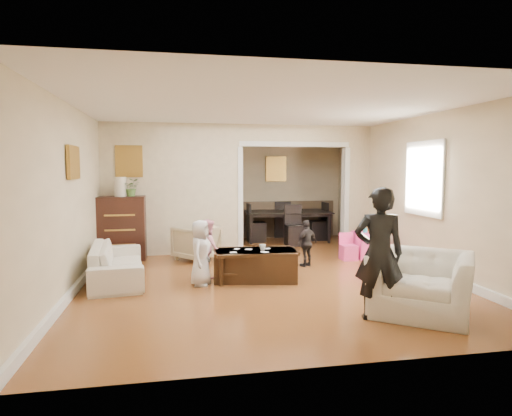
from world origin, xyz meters
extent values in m
plane|color=brown|center=(0.00, 0.00, 0.00)|extent=(7.00, 7.00, 0.00)
cube|color=beige|center=(-1.38, 1.80, 1.30)|extent=(2.75, 0.18, 2.60)
cube|color=beige|center=(2.48, 1.80, 1.30)|extent=(0.55, 0.18, 2.60)
cube|color=beige|center=(1.10, 1.80, 2.42)|extent=(2.22, 0.18, 0.35)
cube|color=white|center=(2.73, -0.40, 1.55)|extent=(0.03, 0.95, 1.10)
cube|color=brown|center=(-2.20, 1.70, 1.85)|extent=(0.45, 0.03, 0.55)
cube|color=brown|center=(-2.71, -0.60, 1.80)|extent=(0.03, 0.55, 0.40)
cube|color=brown|center=(1.10, 3.44, 1.70)|extent=(0.45, 0.03, 0.55)
imported|color=silver|center=(-2.23, -0.12, 0.28)|extent=(0.94, 1.96, 0.55)
imported|color=tan|center=(-0.96, 1.17, 0.32)|extent=(0.99, 0.99, 0.65)
imported|color=silver|center=(1.49, -2.39, 0.37)|extent=(1.50, 1.47, 0.74)
cube|color=black|center=(-2.34, 1.42, 0.60)|extent=(0.87, 0.49, 1.20)
cylinder|color=beige|center=(-2.34, 1.42, 1.38)|extent=(0.22, 0.22, 0.36)
imported|color=#476F31|center=(-2.14, 1.42, 1.36)|extent=(0.30, 0.26, 0.33)
cube|color=#342010|center=(-0.14, -0.50, 0.23)|extent=(1.33, 0.83, 0.47)
imported|color=beige|center=(-0.04, -0.55, 0.51)|extent=(0.12, 0.12, 0.09)
cube|color=#F03F95|center=(2.30, 0.73, 0.25)|extent=(0.53, 0.53, 0.50)
cube|color=yellow|center=(2.42, 0.83, 0.65)|extent=(0.20, 0.07, 0.30)
cylinder|color=#23AFAE|center=(2.20, 0.68, 0.54)|extent=(0.08, 0.08, 0.08)
cube|color=red|center=(2.18, 0.85, 0.52)|extent=(0.10, 0.08, 0.05)
imported|color=white|center=(2.35, 0.61, 0.52)|extent=(0.20, 0.20, 0.05)
imported|color=black|center=(1.27, 2.92, 0.35)|extent=(2.09, 1.30, 0.70)
imported|color=black|center=(0.92, -2.46, 0.76)|extent=(0.63, 0.50, 1.52)
imported|color=silver|center=(-0.99, -0.65, 0.48)|extent=(0.45, 0.55, 0.97)
imported|color=pink|center=(-0.84, -0.20, 0.46)|extent=(0.42, 0.50, 0.92)
imported|color=black|center=(0.91, 0.25, 0.41)|extent=(0.52, 0.41, 0.82)
cube|color=white|center=(-0.23, -0.42, 0.47)|extent=(0.13, 0.12, 0.00)
cube|color=white|center=(-0.03, -0.68, 0.47)|extent=(0.14, 0.14, 0.00)
cube|color=white|center=(-0.50, -0.63, 0.47)|extent=(0.10, 0.08, 0.00)
cube|color=white|center=(0.07, -0.42, 0.47)|extent=(0.10, 0.09, 0.00)
cube|color=white|center=(-0.41, -0.35, 0.47)|extent=(0.11, 0.11, 0.00)
camera|label=1|loc=(-1.33, -6.96, 1.73)|focal=30.41mm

